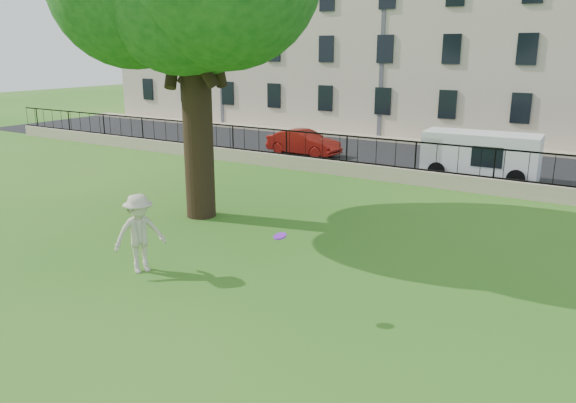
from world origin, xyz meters
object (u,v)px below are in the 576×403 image
Objects in this scene: frisbee at (280,236)px; red_sedan at (304,143)px; white_van at (480,156)px; man at (140,233)px.

frisbee is 0.07× the size of red_sedan.
frisbee is at bearing -94.62° from white_van.
man is 15.27m from white_van.
red_sedan is (-4.46, 15.39, -0.34)m from man.
red_sedan is at bearing 172.03° from white_van.
white_van is (8.90, -0.78, 0.33)m from red_sedan.
frisbee is at bearing -62.86° from man.
red_sedan is (-8.46, 15.43, -1.00)m from frisbee.
frisbee is (4.00, -0.03, 0.66)m from man.
man is at bearing 179.54° from frisbee.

